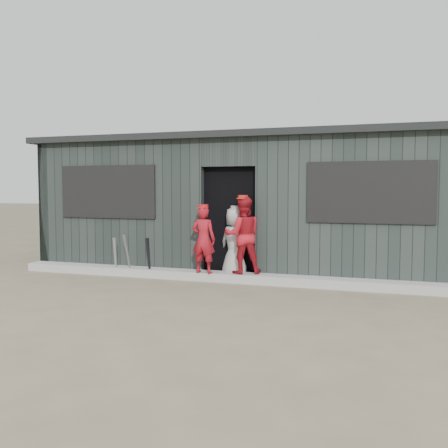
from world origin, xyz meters
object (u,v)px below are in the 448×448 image
(player_red_left, at_px, (203,240))
(player_grey_back, at_px, (235,243))
(player_red_right, at_px, (243,235))
(bat_right, at_px, (149,258))
(dugout, at_px, (250,205))
(bat_left, at_px, (115,256))
(bat_mid, at_px, (128,255))

(player_red_left, bearing_deg, player_grey_back, -138.90)
(player_red_left, height_order, player_red_right, player_red_right)
(bat_right, height_order, dugout, dugout)
(bat_left, distance_m, player_red_left, 1.82)
(player_red_right, bearing_deg, bat_mid, -19.40)
(bat_mid, bearing_deg, dugout, 44.08)
(bat_mid, xyz_separation_m, player_red_right, (2.16, 0.14, 0.42))
(player_red_left, xyz_separation_m, player_red_right, (0.65, 0.19, 0.08))
(bat_mid, height_order, player_red_left, player_red_left)
(bat_mid, bearing_deg, player_grey_back, 9.67)
(player_grey_back, xyz_separation_m, dugout, (-0.13, 1.45, 0.65))
(bat_mid, relative_size, player_red_left, 0.68)
(bat_left, distance_m, bat_mid, 0.28)
(player_red_left, relative_size, dugout, 0.14)
(bat_mid, xyz_separation_m, bat_right, (0.43, 0.00, -0.03))
(bat_left, relative_size, dugout, 0.09)
(player_red_left, bearing_deg, bat_mid, -0.94)
(player_red_right, distance_m, player_grey_back, 0.33)
(player_red_right, bearing_deg, dugout, -101.94)
(dugout, bearing_deg, player_grey_back, -84.97)
(bat_right, xyz_separation_m, dugout, (1.41, 1.78, 0.92))
(bat_right, relative_size, player_red_left, 0.63)
(player_red_left, xyz_separation_m, dugout, (0.33, 1.83, 0.55))
(bat_mid, relative_size, player_red_right, 0.60)
(bat_mid, distance_m, dugout, 2.72)
(bat_left, height_order, player_grey_back, player_grey_back)
(player_red_right, xyz_separation_m, dugout, (-0.32, 1.65, 0.48))
(player_grey_back, bearing_deg, bat_left, 25.04)
(bat_right, bearing_deg, bat_left, 177.94)
(bat_right, bearing_deg, player_red_left, -2.72)
(player_red_left, bearing_deg, player_red_right, -163.11)
(player_red_left, distance_m, dugout, 1.94)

